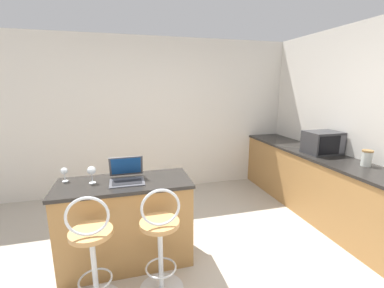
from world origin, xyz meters
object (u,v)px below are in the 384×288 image
storage_jar (367,158)px  laptop (127,175)px  bar_stool_near (93,255)px  microwave (323,143)px  wine_glass_tall (64,172)px  bar_stool_far (160,244)px  wine_glass_short (91,171)px

storage_jar → laptop: bearing=175.0°
bar_stool_near → laptop: size_ratio=3.07×
microwave → storage_jar: (0.08, -0.62, -0.06)m
bar_stool_near → storage_jar: storage_jar is taller
laptop → storage_jar: laptop is taller
bar_stool_near → wine_glass_tall: bearing=113.2°
wine_glass_tall → laptop: bearing=-12.9°
microwave → storage_jar: size_ratio=2.42×
bar_stool_near → wine_glass_tall: 0.89m
microwave → bar_stool_far: bearing=-159.2°
laptop → wine_glass_tall: 0.61m
bar_stool_far → microwave: (2.41, 0.92, 0.56)m
laptop → storage_jar: size_ratio=1.75×
laptop → microwave: microwave is taller
wine_glass_short → storage_jar: storage_jar is taller
laptop → wine_glass_short: bearing=176.6°
bar_stool_near → microwave: 3.15m
wine_glass_short → storage_jar: bearing=-4.9°
wine_glass_tall → storage_jar: bearing=-6.5°
wine_glass_short → wine_glass_tall: wine_glass_short is taller
microwave → wine_glass_tall: bearing=-175.8°
microwave → laptop: bearing=-172.0°
bar_stool_near → wine_glass_tall: wine_glass_tall is taller
bar_stool_near → bar_stool_far: same height
microwave → wine_glass_short: (-2.99, -0.36, -0.03)m
bar_stool_far → storage_jar: (2.49, 0.30, 0.50)m
bar_stool_near → laptop: bearing=60.7°
laptop → bar_stool_near: bearing=-119.3°
bar_stool_near → bar_stool_far: 0.55m
laptop → wine_glass_tall: bearing=167.1°
bar_stool_far → storage_jar: 2.56m
bar_stool_near → bar_stool_far: (0.55, 0.00, 0.00)m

